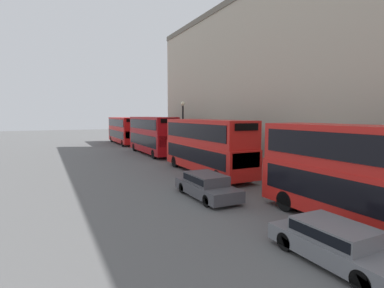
{
  "coord_description": "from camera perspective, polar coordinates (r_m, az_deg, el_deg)",
  "views": [
    {
      "loc": [
        -9.93,
        -1.28,
        4.68
      ],
      "look_at": [
        0.48,
        19.77,
        2.4
      ],
      "focal_mm": 28.0,
      "sensor_mm": 36.0,
      "label": 1
    }
  ],
  "objects": [
    {
      "name": "bus_trailing",
      "position": [
        49.86,
        -12.92,
        2.74
      ],
      "size": [
        2.59,
        11.46,
        4.27
      ],
      "color": "red",
      "rests_on": "ground"
    },
    {
      "name": "bus_third_in_queue",
      "position": [
        36.04,
        -7.6,
        1.95
      ],
      "size": [
        2.59,
        10.87,
        4.44
      ],
      "color": "#A80F14",
      "rests_on": "ground"
    },
    {
      "name": "bus_second_in_queue",
      "position": [
        23.85,
        2.74,
        -0.0
      ],
      "size": [
        2.59,
        10.64,
        4.31
      ],
      "color": "red",
      "rests_on": "ground"
    },
    {
      "name": "bus_leading",
      "position": [
        13.69,
        32.02,
        -5.09
      ],
      "size": [
        2.59,
        10.64,
        4.26
      ],
      "color": "red",
      "rests_on": "ground"
    },
    {
      "name": "car_dark_sedan",
      "position": [
        10.96,
        25.7,
        -16.46
      ],
      "size": [
        1.81,
        4.37,
        1.26
      ],
      "color": "slate",
      "rests_on": "ground"
    },
    {
      "name": "street_lamp",
      "position": [
        31.82,
        -1.74,
        3.95
      ],
      "size": [
        0.44,
        0.44,
        6.09
      ],
      "color": "black",
      "rests_on": "ground"
    },
    {
      "name": "car_hatchback",
      "position": [
        17.16,
        2.78,
        -7.8
      ],
      "size": [
        1.88,
        4.74,
        1.35
      ],
      "color": "#47474C",
      "rests_on": "ground"
    }
  ]
}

